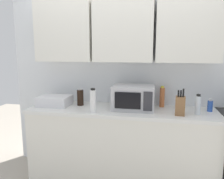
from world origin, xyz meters
name	(u,v)px	position (x,y,z in m)	size (l,w,h in m)	color
wall_back_with_cabinets	(125,51)	(0.00, -0.07, 1.57)	(3.08, 0.38, 2.60)	white
counter_run	(121,144)	(0.00, -0.30, 0.45)	(2.21, 0.63, 0.90)	white
microwave	(134,97)	(0.14, -0.28, 1.04)	(0.48, 0.37, 0.28)	#B7B7BC
dish_rack	(55,101)	(-0.85, -0.30, 0.96)	(0.38, 0.30, 0.12)	silver
knife_block	(180,105)	(0.66, -0.43, 1.00)	(0.11, 0.13, 0.29)	brown
bottle_blue_cleaner	(210,106)	(1.00, -0.22, 0.97)	(0.06, 0.06, 0.15)	#2D56B7
bottle_spice_jar	(162,97)	(0.47, -0.11, 1.02)	(0.06, 0.06, 0.26)	#BC6638
bottle_soy_dark	(80,97)	(-0.54, -0.23, 1.00)	(0.08, 0.08, 0.21)	black
bottle_white_jar	(93,101)	(-0.29, -0.52, 1.03)	(0.07, 0.07, 0.27)	white
bottle_clear_tall	(198,105)	(0.85, -0.37, 1.01)	(0.06, 0.06, 0.22)	silver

